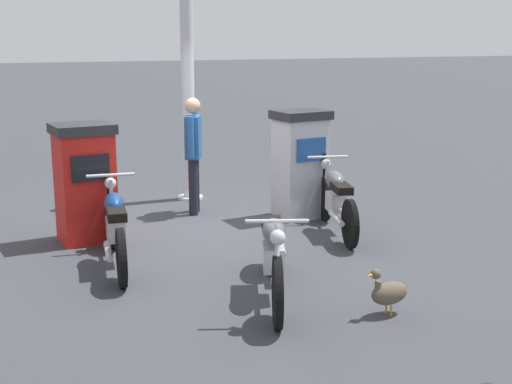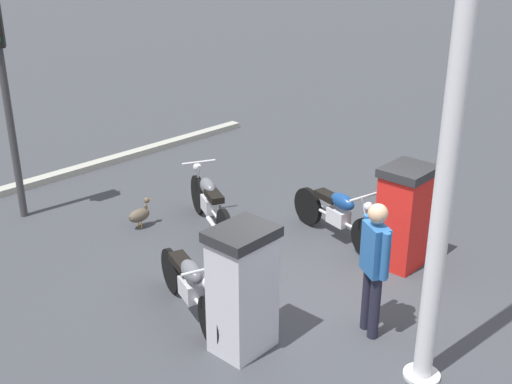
% 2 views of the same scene
% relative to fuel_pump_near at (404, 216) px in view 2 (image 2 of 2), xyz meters
% --- Properties ---
extents(ground_plane, '(120.00, 120.00, 0.00)m').
position_rel_fuel_pump_near_xyz_m(ground_plane, '(0.08, 1.50, -0.76)').
color(ground_plane, '#383A3F').
extents(fuel_pump_near, '(0.68, 0.78, 1.49)m').
position_rel_fuel_pump_near_xyz_m(fuel_pump_near, '(0.00, 0.00, 0.00)').
color(fuel_pump_near, red).
rests_on(fuel_pump_near, ground).
extents(fuel_pump_far, '(0.65, 0.78, 1.52)m').
position_rel_fuel_pump_near_xyz_m(fuel_pump_far, '(-0.00, 3.00, 0.02)').
color(fuel_pump_far, silver).
rests_on(fuel_pump_far, ground).
extents(motorcycle_near_pump, '(2.01, 0.61, 0.95)m').
position_rel_fuel_pump_near_xyz_m(motorcycle_near_pump, '(1.10, 0.14, -0.30)').
color(motorcycle_near_pump, black).
rests_on(motorcycle_near_pump, ground).
extents(motorcycle_far_pump, '(1.87, 0.75, 0.94)m').
position_rel_fuel_pump_near_xyz_m(motorcycle_far_pump, '(0.91, 3.06, -0.30)').
color(motorcycle_far_pump, black).
rests_on(motorcycle_far_pump, ground).
extents(motorcycle_extra, '(2.01, 0.93, 0.97)m').
position_rel_fuel_pump_near_xyz_m(motorcycle_extra, '(2.71, 1.35, -0.29)').
color(motorcycle_extra, black).
rests_on(motorcycle_extra, ground).
extents(attendant_person, '(0.55, 0.34, 1.68)m').
position_rel_fuel_pump_near_xyz_m(attendant_person, '(-0.78, 1.67, 0.21)').
color(attendant_person, '#1E1E2D').
rests_on(attendant_person, ground).
extents(wandering_duck, '(0.22, 0.47, 0.48)m').
position_rel_fuel_pump_near_xyz_m(wandering_duck, '(3.52, 2.15, -0.53)').
color(wandering_duck, brown).
rests_on(wandering_duck, ground).
extents(roadside_traffic_light, '(0.40, 0.31, 3.55)m').
position_rel_fuel_pump_near_xyz_m(roadside_traffic_light, '(5.15, 3.40, 1.68)').
color(roadside_traffic_light, '#38383A').
rests_on(roadside_traffic_light, ground).
extents(canopy_support_pole, '(0.40, 0.40, 4.37)m').
position_rel_fuel_pump_near_xyz_m(canopy_support_pole, '(-1.69, 1.89, 1.35)').
color(canopy_support_pole, silver).
rests_on(canopy_support_pole, ground).
extents(road_edge_kerb, '(0.82, 8.23, 0.12)m').
position_rel_fuel_pump_near_xyz_m(road_edge_kerb, '(6.49, 1.50, -0.70)').
color(road_edge_kerb, '#9E9E93').
rests_on(road_edge_kerb, ground).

